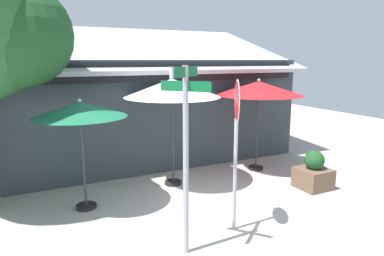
% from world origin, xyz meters
% --- Properties ---
extents(ground_plane, '(28.00, 28.00, 0.10)m').
position_xyz_m(ground_plane, '(0.00, 0.00, -0.05)').
color(ground_plane, '#ADA8A0').
extents(cafe_building, '(9.89, 5.07, 4.40)m').
position_xyz_m(cafe_building, '(-0.15, 5.10, 1.69)').
color(cafe_building, '#333D42').
rests_on(cafe_building, ground).
extents(street_sign_post, '(0.72, 0.68, 3.12)m').
position_xyz_m(street_sign_post, '(-1.34, -1.19, 1.90)').
color(street_sign_post, '#A8AAB2').
rests_on(street_sign_post, ground).
extents(stop_sign, '(0.36, 0.69, 2.86)m').
position_xyz_m(stop_sign, '(-0.17, -0.87, 1.99)').
color(stop_sign, '#A8AAB2').
rests_on(stop_sign, ground).
extents(patio_umbrella_forest_green_left, '(1.93, 1.93, 2.42)m').
position_xyz_m(patio_umbrella_forest_green_left, '(-2.56, 1.36, 2.16)').
color(patio_umbrella_forest_green_left, black).
rests_on(patio_umbrella_forest_green_left, ground).
extents(patio_umbrella_ivory_center, '(2.41, 2.41, 2.81)m').
position_xyz_m(patio_umbrella_ivory_center, '(-0.27, 1.86, 2.50)').
color(patio_umbrella_ivory_center, black).
rests_on(patio_umbrella_ivory_center, ground).
extents(patio_umbrella_crimson_right, '(2.50, 2.50, 2.68)m').
position_xyz_m(patio_umbrella_crimson_right, '(2.41, 1.91, 2.39)').
color(patio_umbrella_crimson_right, black).
rests_on(patio_umbrella_crimson_right, ground).
extents(sidewalk_planter, '(0.75, 0.75, 0.98)m').
position_xyz_m(sidewalk_planter, '(2.80, 0.03, 0.40)').
color(sidewalk_planter, brown).
rests_on(sidewalk_planter, ground).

